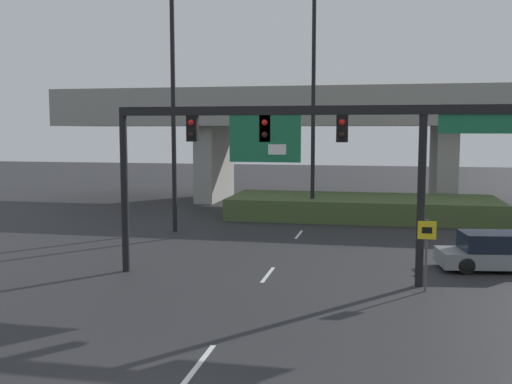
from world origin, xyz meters
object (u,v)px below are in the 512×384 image
at_px(signal_gantry, 294,141).
at_px(speed_limit_sign, 426,245).
at_px(highway_light_pole_near, 313,100).
at_px(highway_light_pole_far, 173,73).
at_px(parked_sedan_near_right, 494,253).

distance_m(signal_gantry, speed_limit_sign, 5.75).
xyz_separation_m(speed_limit_sign, highway_light_pole_near, (-5.50, 15.18, 5.52)).
bearing_deg(speed_limit_sign, highway_light_pole_far, 141.73).
relative_size(signal_gantry, parked_sedan_near_right, 3.22).
bearing_deg(highway_light_pole_near, highway_light_pole_far, -140.57).
height_order(signal_gantry, parked_sedan_near_right, signal_gantry).
bearing_deg(signal_gantry, highway_light_pole_far, 130.48).
distance_m(highway_light_pole_near, parked_sedan_near_right, 15.50).
bearing_deg(parked_sedan_near_right, highway_light_pole_far, 150.22).
relative_size(highway_light_pole_near, parked_sedan_near_right, 3.01).
xyz_separation_m(highway_light_pole_far, parked_sedan_near_right, (15.04, -5.85, -7.66)).
relative_size(speed_limit_sign, highway_light_pole_near, 0.18).
bearing_deg(highway_light_pole_near, signal_gantry, -86.37).
height_order(speed_limit_sign, parked_sedan_near_right, speed_limit_sign).
bearing_deg(signal_gantry, highway_light_pole_near, 93.63).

